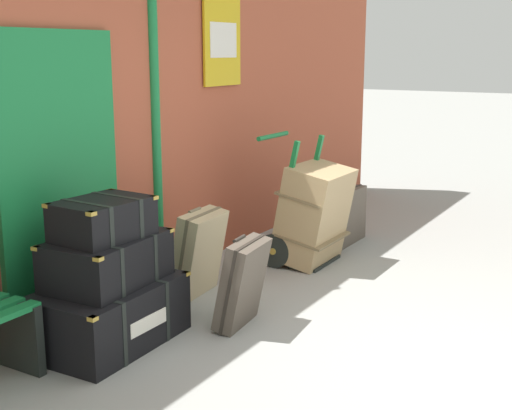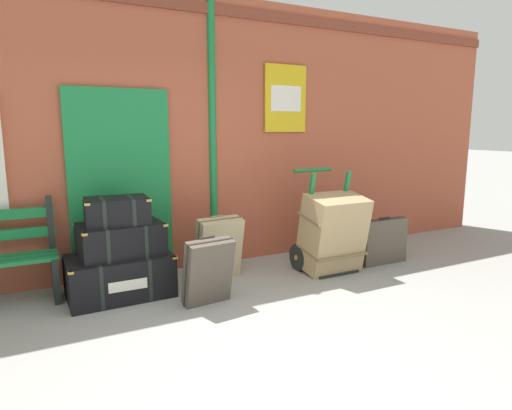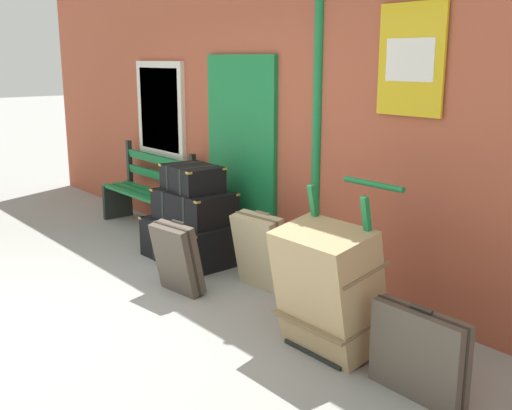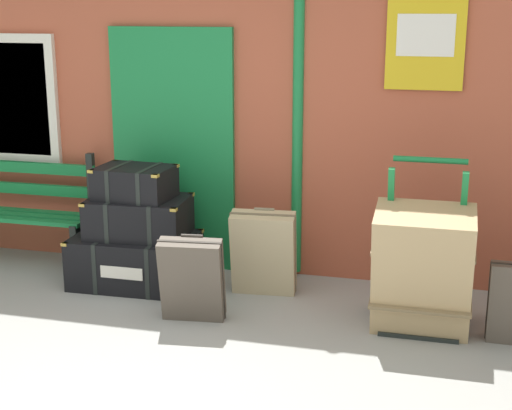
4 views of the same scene
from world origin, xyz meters
The scene contains 11 objects.
ground_plane centered at (0.00, 0.00, 0.00)m, with size 60.00×60.00×0.00m, color gray.
brick_facade centered at (-0.02, 2.60, 1.60)m, with size 10.40×0.35×3.20m.
platform_bench centered at (-2.01, 2.16, 0.44)m, with size 1.60×0.43×1.01m.
steamer_trunk_base centered at (-0.67, 1.88, 0.21)m, with size 1.03×0.68×0.43m.
steamer_trunk_middle centered at (-0.63, 1.91, 0.58)m, with size 0.84×0.60×0.33m.
steamer_trunk_top centered at (-0.65, 1.91, 0.87)m, with size 0.63×0.48×0.27m.
porters_trolley centered at (1.69, 1.67, 0.27)m, with size 0.71×0.62×1.19m.
large_brown_trunk centered at (1.69, 1.49, 0.47)m, with size 0.70×0.59×0.95m.
suitcase_cream centered at (0.43, 1.92, 0.35)m, with size 0.53×0.36×0.72m.
suitcase_umber centered at (0.05, 1.26, 0.33)m, with size 0.49×0.33×0.67m.
suitcase_slate centered at (2.47, 1.49, 0.28)m, with size 0.67×0.15×0.60m.
Camera 3 is at (4.54, -1.49, 2.06)m, focal length 43.18 mm.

